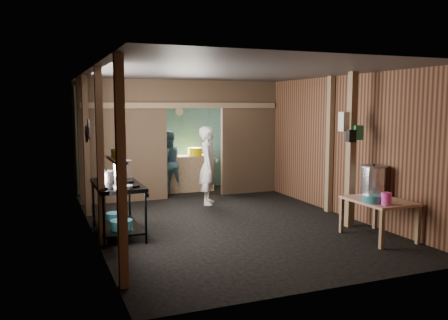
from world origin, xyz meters
name	(u,v)px	position (x,y,z in m)	size (l,w,h in m)	color
floor	(220,219)	(0.00, 0.00, 0.00)	(4.50, 7.00, 0.00)	black
ceiling	(220,74)	(0.00, 0.00, 2.60)	(4.50, 7.00, 0.00)	#494948
wall_back	(168,136)	(0.00, 3.50, 1.30)	(4.50, 0.00, 2.60)	brown
wall_front	(336,174)	(0.00, -3.50, 1.30)	(4.50, 0.00, 2.60)	brown
wall_left	(89,152)	(-2.25, 0.00, 1.30)	(0.00, 7.00, 2.60)	brown
wall_right	(327,144)	(2.25, 0.00, 1.30)	(0.00, 7.00, 2.60)	brown
partition_left	(124,141)	(-1.32, 2.20, 1.30)	(1.85, 0.10, 2.60)	#4C3A28
partition_right	(248,138)	(1.57, 2.20, 1.30)	(1.35, 0.10, 2.60)	#4C3A28
partition_header	(194,94)	(0.25, 2.20, 2.30)	(1.30, 0.10, 0.60)	#4C3A28
turquoise_panel	(169,138)	(0.00, 3.44, 1.25)	(4.40, 0.06, 2.50)	#629D9A
back_counter	(187,173)	(0.30, 2.95, 0.42)	(1.20, 0.50, 0.85)	#937A55
wall_clock	(179,112)	(0.25, 3.40, 1.90)	(0.20, 0.20, 0.03)	beige
post_left_a	(121,174)	(-2.18, -2.60, 1.30)	(0.10, 0.12, 2.60)	#937A55
post_left_b	(100,157)	(-2.18, -0.80, 1.30)	(0.10, 0.12, 2.60)	#937A55
post_left_c	(86,146)	(-2.18, 1.20, 1.30)	(0.10, 0.12, 2.60)	#937A55
post_right	(330,145)	(2.18, -0.20, 1.30)	(0.10, 0.12, 2.60)	#937A55
post_free	(351,150)	(1.85, -1.30, 1.30)	(0.12, 0.12, 2.60)	#937A55
cross_beam	(184,105)	(0.00, 2.15, 2.05)	(4.40, 0.12, 0.12)	#937A55
pan_lid_big	(89,129)	(-2.21, 0.40, 1.65)	(0.34, 0.34, 0.03)	slate
pan_lid_small	(86,134)	(-2.21, 0.80, 1.55)	(0.30, 0.30, 0.03)	black
wall_shelf	(116,160)	(-2.15, -2.10, 1.40)	(0.14, 0.80, 0.03)	#937A55
jar_white	(120,156)	(-2.15, -2.35, 1.47)	(0.07, 0.07, 0.10)	beige
jar_yellow	(116,154)	(-2.15, -2.10, 1.47)	(0.08, 0.08, 0.10)	#DABA00
jar_green	(113,153)	(-2.15, -1.88, 1.47)	(0.06, 0.06, 0.10)	#298353
bag_white	(346,122)	(1.80, -1.22, 1.78)	(0.22, 0.15, 0.32)	beige
bag_green	(357,133)	(1.92, -1.36, 1.60)	(0.16, 0.12, 0.24)	#298353
bag_black	(351,136)	(1.78, -1.38, 1.55)	(0.14, 0.10, 0.20)	black
gas_range	(118,209)	(-1.88, -0.38, 0.42)	(0.73, 1.41, 0.83)	black
prep_table	(378,219)	(1.83, -2.06, 0.30)	(0.74, 1.02, 0.61)	tan
stove_pot_large	(123,170)	(-1.71, 0.12, 0.97)	(0.31, 0.31, 0.32)	silver
stove_pot_med	(106,178)	(-2.05, -0.39, 0.93)	(0.26, 0.26, 0.22)	silver
frying_pan	(123,187)	(-1.88, -0.90, 0.86)	(0.28, 0.50, 0.07)	slate
blue_tub_front	(121,225)	(-1.88, -0.66, 0.23)	(0.34, 0.34, 0.14)	teal
blue_tub_back	(114,216)	(-1.88, 0.02, 0.22)	(0.28, 0.28, 0.11)	teal
stock_pot	(373,181)	(2.02, -1.69, 0.83)	(0.43, 0.43, 0.50)	silver
wash_basin	(373,199)	(1.60, -2.19, 0.66)	(0.30, 0.30, 0.11)	teal
pink_bucket	(386,199)	(1.68, -2.39, 0.70)	(0.15, 0.15, 0.18)	#FD44BE
knife	(393,205)	(1.73, -2.48, 0.61)	(0.30, 0.04, 0.01)	silver
yellow_tub	(195,152)	(0.50, 2.95, 0.94)	(0.34, 0.34, 0.19)	#DABA00
cook	(209,165)	(0.26, 1.33, 0.81)	(0.59, 0.39, 1.62)	silver
worker_back	(168,162)	(-0.20, 2.85, 0.72)	(0.70, 0.55, 1.45)	#3A6575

